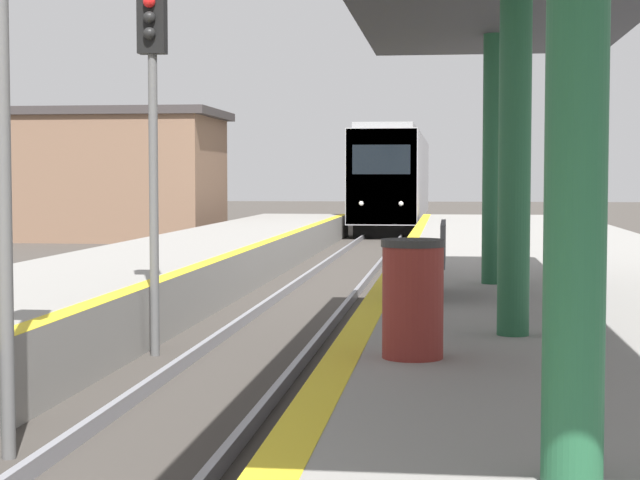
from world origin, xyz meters
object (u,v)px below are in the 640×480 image
object	(u,v)px
signal_near	(1,53)
signal_mid	(153,99)
trash_bin	(413,298)
train	(395,179)
bench	(433,256)

from	to	relation	value
signal_near	signal_mid	distance (m)	5.18
signal_near	trash_bin	xyz separation A→B (m)	(3.36, 0.30, -2.01)
signal_mid	trash_bin	bearing A→B (deg)	-53.88
train	signal_near	world-z (taller)	signal_near
signal_near	trash_bin	distance (m)	3.93
bench	signal_near	bearing A→B (deg)	-124.65
train	bench	world-z (taller)	train
signal_mid	bench	bearing A→B (deg)	-2.70
trash_bin	signal_near	bearing A→B (deg)	-174.83
signal_near	signal_mid	size ratio (longest dim) A/B	1.00
signal_near	train	bearing A→B (deg)	88.44
train	signal_mid	world-z (taller)	signal_mid
signal_near	trash_bin	bearing A→B (deg)	5.17
trash_bin	train	bearing A→B (deg)	93.11
train	bench	xyz separation A→B (m)	(2.33, -36.40, -0.89)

